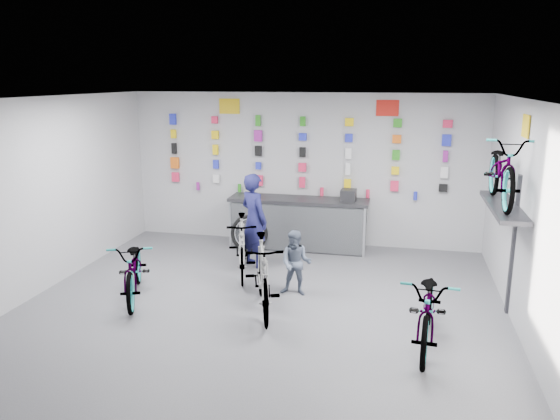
% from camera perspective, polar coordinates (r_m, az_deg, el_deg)
% --- Properties ---
extents(floor, '(8.00, 8.00, 0.00)m').
position_cam_1_polar(floor, '(7.59, -3.18, -11.90)').
color(floor, '#4C4C51').
rests_on(floor, ground).
extents(ceiling, '(8.00, 8.00, 0.00)m').
position_cam_1_polar(ceiling, '(6.85, -3.51, 11.37)').
color(ceiling, white).
rests_on(ceiling, wall_back).
extents(wall_back, '(7.00, 0.00, 7.00)m').
position_cam_1_polar(wall_back, '(10.90, 2.42, 4.28)').
color(wall_back, '#BABABD').
rests_on(wall_back, floor).
extents(wall_front, '(7.00, 0.00, 7.00)m').
position_cam_1_polar(wall_front, '(3.66, -21.42, -16.30)').
color(wall_front, '#BABABD').
rests_on(wall_front, floor).
extents(wall_left, '(0.00, 8.00, 8.00)m').
position_cam_1_polar(wall_left, '(8.69, -26.14, 0.48)').
color(wall_left, '#BABABD').
rests_on(wall_left, floor).
extents(wall_right, '(0.00, 8.00, 8.00)m').
position_cam_1_polar(wall_right, '(7.00, 25.42, -2.34)').
color(wall_right, '#BABABD').
rests_on(wall_right, floor).
extents(counter, '(2.70, 0.66, 1.00)m').
position_cam_1_polar(counter, '(10.67, 1.93, -1.49)').
color(counter, black).
rests_on(counter, floor).
extents(merch_wall, '(5.57, 0.08, 1.56)m').
position_cam_1_polar(merch_wall, '(10.78, 2.42, 5.69)').
color(merch_wall, '#EF2854').
rests_on(merch_wall, wall_back).
extents(wall_bracket, '(0.39, 1.90, 2.00)m').
position_cam_1_polar(wall_bracket, '(8.12, 22.43, -0.25)').
color(wall_bracket, '#333338').
rests_on(wall_bracket, wall_right).
extents(sign_left, '(0.42, 0.02, 0.30)m').
position_cam_1_polar(sign_left, '(11.11, -5.31, 10.75)').
color(sign_left, gold).
rests_on(sign_left, wall_back).
extents(sign_right, '(0.42, 0.02, 0.30)m').
position_cam_1_polar(sign_right, '(10.58, 11.17, 10.41)').
color(sign_right, red).
rests_on(sign_right, wall_back).
extents(sign_side, '(0.02, 0.40, 0.30)m').
position_cam_1_polar(sign_side, '(7.97, 24.29, 8.00)').
color(sign_side, gold).
rests_on(sign_side, wall_right).
extents(bike_left, '(1.27, 1.91, 0.95)m').
position_cam_1_polar(bike_left, '(8.57, -14.97, -5.88)').
color(bike_left, gray).
rests_on(bike_left, floor).
extents(bike_center, '(1.05, 1.87, 1.08)m').
position_cam_1_polar(bike_center, '(7.81, -1.82, -6.81)').
color(bike_center, gray).
rests_on(bike_center, floor).
extents(bike_right, '(0.82, 1.95, 1.00)m').
position_cam_1_polar(bike_right, '(7.11, 15.32, -9.82)').
color(bike_right, gray).
rests_on(bike_right, floor).
extents(bike_service, '(0.93, 1.76, 1.02)m').
position_cam_1_polar(bike_service, '(9.23, -3.99, -3.80)').
color(bike_service, gray).
rests_on(bike_service, floor).
extents(bike_wall, '(0.63, 1.80, 0.95)m').
position_cam_1_polar(bike_wall, '(7.99, 22.26, 3.87)').
color(bike_wall, gray).
rests_on(bike_wall, wall_bracket).
extents(clerk, '(0.73, 0.68, 1.67)m').
position_cam_1_polar(clerk, '(9.61, -2.75, -1.06)').
color(clerk, '#18194B').
rests_on(clerk, floor).
extents(customer, '(0.50, 0.40, 1.02)m').
position_cam_1_polar(customer, '(8.39, 1.68, -5.56)').
color(customer, '#4F5A6F').
rests_on(customer, floor).
extents(spare_wheel, '(0.75, 0.38, 0.71)m').
position_cam_1_polar(spare_wheel, '(10.55, -3.23, -2.45)').
color(spare_wheel, black).
rests_on(spare_wheel, floor).
extents(register, '(0.29, 0.31, 0.22)m').
position_cam_1_polar(register, '(10.40, 7.16, 1.55)').
color(register, black).
rests_on(register, counter).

